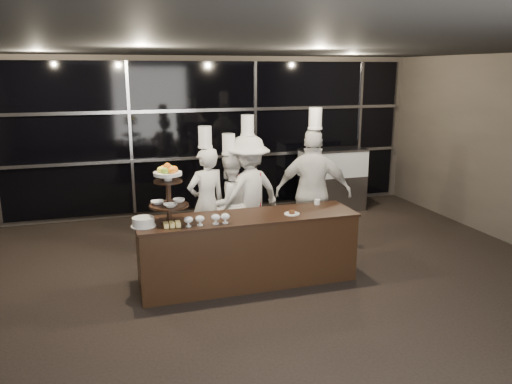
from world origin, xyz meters
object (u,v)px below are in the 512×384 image
object	(u,v)px
buffet_counter	(248,249)
display_case	(332,176)
display_stand	(168,189)
chef_d	(313,192)
chef_b	(229,203)
layer_cake	(143,222)
chef_a	(207,201)
chef_c	(248,193)

from	to	relation	value
buffet_counter	display_case	distance (m)	3.89
display_stand	chef_d	size ratio (longest dim) A/B	0.34
display_case	chef_b	size ratio (longest dim) A/B	0.71
buffet_counter	display_case	size ratio (longest dim) A/B	2.20
layer_cake	chef_a	size ratio (longest dim) A/B	0.15
layer_cake	chef_d	size ratio (longest dim) A/B	0.14
chef_a	chef_c	xyz separation A→B (m)	(0.67, 0.12, 0.05)
display_case	chef_d	world-z (taller)	chef_d
chef_d	layer_cake	bearing A→B (deg)	-162.80
display_case	chef_c	distance (m)	2.82
chef_a	chef_c	distance (m)	0.68
chef_c	chef_d	xyz separation A→B (m)	(0.88, -0.46, 0.06)
display_case	chef_c	size ratio (longest dim) A/B	0.61
buffet_counter	display_case	xyz separation A→B (m)	(2.59, 2.89, 0.22)
layer_cake	chef_b	bearing A→B (deg)	42.40
chef_b	chef_d	bearing A→B (deg)	-21.81
layer_cake	display_case	xyz separation A→B (m)	(3.91, 2.94, -0.29)
buffet_counter	chef_b	size ratio (longest dim) A/B	1.55
buffet_counter	chef_b	distance (m)	1.25
layer_cake	chef_a	world-z (taller)	chef_a
chef_a	layer_cake	bearing A→B (deg)	-131.56
display_case	chef_a	distance (m)	3.43
buffet_counter	layer_cake	world-z (taller)	layer_cake
chef_a	chef_b	world-z (taller)	chef_a
chef_d	chef_c	bearing A→B (deg)	152.24
buffet_counter	display_stand	world-z (taller)	display_stand
chef_d	chef_b	bearing A→B (deg)	158.19
display_stand	buffet_counter	bearing A→B (deg)	0.01
layer_cake	chef_b	world-z (taller)	chef_b
chef_b	chef_d	size ratio (longest dim) A/B	0.83
layer_cake	chef_c	bearing A→B (deg)	36.92
layer_cake	chef_b	distance (m)	1.88
chef_a	chef_b	size ratio (longest dim) A/B	1.07
chef_c	chef_d	distance (m)	1.00
display_case	chef_c	xyz separation A→B (m)	(-2.24, -1.69, 0.22)
chef_a	chef_c	bearing A→B (deg)	10.53
display_stand	chef_a	size ratio (longest dim) A/B	0.38
buffet_counter	chef_d	size ratio (longest dim) A/B	1.28
chef_b	chef_c	size ratio (longest dim) A/B	0.87
display_stand	chef_c	xyz separation A→B (m)	(1.35, 1.20, -0.43)
buffet_counter	chef_a	distance (m)	1.19
buffet_counter	display_case	bearing A→B (deg)	48.15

